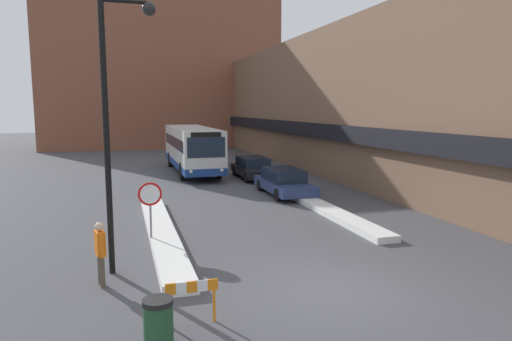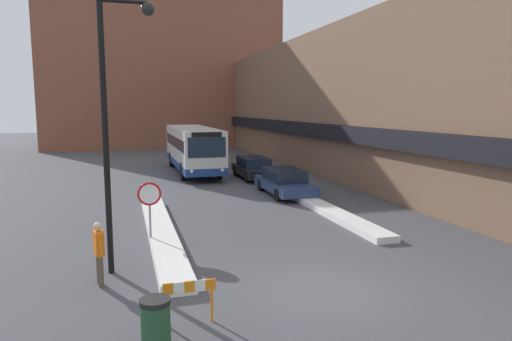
# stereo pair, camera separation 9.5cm
# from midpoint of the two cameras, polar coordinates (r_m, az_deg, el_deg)

# --- Properties ---
(ground_plane) EXTENTS (160.00, 160.00, 0.00)m
(ground_plane) POSITION_cam_midpoint_polar(r_m,az_deg,el_deg) (11.84, 9.08, -14.63)
(ground_plane) COLOR #47474C
(building_row_right) EXTENTS (5.50, 60.00, 9.53)m
(building_row_right) POSITION_cam_midpoint_polar(r_m,az_deg,el_deg) (36.92, 7.10, 8.20)
(building_row_right) COLOR brown
(building_row_right) RESTS_ON ground_plane
(building_backdrop_far) EXTENTS (26.00, 8.00, 18.62)m
(building_backdrop_far) POSITION_cam_midpoint_polar(r_m,az_deg,el_deg) (54.43, -11.74, 12.79)
(building_backdrop_far) COLOR brown
(building_backdrop_far) RESTS_ON ground_plane
(snow_bank_left) EXTENTS (0.90, 11.09, 0.31)m
(snow_bank_left) POSITION_cam_midpoint_polar(r_m,az_deg,el_deg) (16.67, -11.93, -7.44)
(snow_bank_left) COLOR silver
(snow_bank_left) RESTS_ON ground_plane
(snow_bank_right) EXTENTS (0.90, 7.90, 0.25)m
(snow_bank_right) POSITION_cam_midpoint_polar(r_m,az_deg,el_deg) (19.28, 9.81, -5.39)
(snow_bank_right) COLOR silver
(snow_bank_right) RESTS_ON ground_plane
(city_bus) EXTENTS (2.57, 11.24, 3.13)m
(city_bus) POSITION_cam_midpoint_polar(r_m,az_deg,el_deg) (32.12, -8.10, 2.84)
(city_bus) COLOR silver
(city_bus) RESTS_ON ground_plane
(parked_car_front) EXTENTS (1.93, 4.75, 1.36)m
(parked_car_front) POSITION_cam_midpoint_polar(r_m,az_deg,el_deg) (23.71, 3.40, -1.40)
(parked_car_front) COLOR navy
(parked_car_front) RESTS_ON ground_plane
(parked_car_back) EXTENTS (1.88, 4.74, 1.36)m
(parked_car_back) POSITION_cam_midpoint_polar(r_m,az_deg,el_deg) (29.13, -0.47, 0.36)
(parked_car_back) COLOR black
(parked_car_back) RESTS_ON ground_plane
(stop_sign) EXTENTS (0.76, 0.08, 2.13)m
(stop_sign) POSITION_cam_midpoint_polar(r_m,az_deg,el_deg) (15.11, -13.27, -3.67)
(stop_sign) COLOR gray
(stop_sign) RESTS_ON ground_plane
(street_lamp) EXTENTS (1.46, 0.36, 7.37)m
(street_lamp) POSITION_cam_midpoint_polar(r_m,az_deg,el_deg) (12.67, -17.38, 7.40)
(street_lamp) COLOR black
(street_lamp) RESTS_ON ground_plane
(pedestrian) EXTENTS (0.30, 0.53, 1.66)m
(pedestrian) POSITION_cam_midpoint_polar(r_m,az_deg,el_deg) (12.33, -19.10, -9.13)
(pedestrian) COLOR brown
(pedestrian) RESTS_ON ground_plane
(trash_bin) EXTENTS (0.59, 0.59, 0.95)m
(trash_bin) POSITION_cam_midpoint_polar(r_m,az_deg,el_deg) (9.27, -12.41, -18.11)
(trash_bin) COLOR #234C2D
(trash_bin) RESTS_ON ground_plane
(construction_barricade) EXTENTS (1.10, 0.06, 0.94)m
(construction_barricade) POSITION_cam_midpoint_polar(r_m,az_deg,el_deg) (9.92, -8.30, -15.01)
(construction_barricade) COLOR orange
(construction_barricade) RESTS_ON ground_plane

